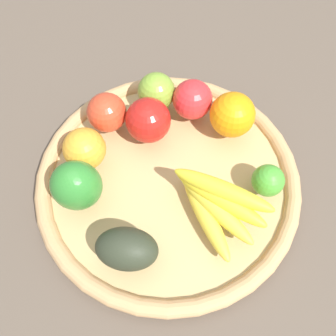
% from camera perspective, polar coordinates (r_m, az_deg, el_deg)
% --- Properties ---
extents(ground_plane, '(2.40, 2.40, 0.00)m').
position_cam_1_polar(ground_plane, '(0.62, 0.00, -2.42)').
color(ground_plane, brown).
rests_on(ground_plane, ground).
extents(basket, '(0.44, 0.44, 0.03)m').
position_cam_1_polar(basket, '(0.60, 0.00, -1.74)').
color(basket, tan).
rests_on(basket, ground_plane).
extents(bell_pepper, '(0.09, 0.09, 0.09)m').
position_cam_1_polar(bell_pepper, '(0.54, -14.47, -2.75)').
color(bell_pepper, '#307D2D').
rests_on(bell_pepper, basket).
extents(apple_3, '(0.07, 0.07, 0.07)m').
position_cam_1_polar(apple_3, '(0.64, -1.88, 12.20)').
color(apple_3, olive).
rests_on(apple_3, basket).
extents(banana_bunch, '(0.16, 0.13, 0.06)m').
position_cam_1_polar(banana_bunch, '(0.53, 7.65, -5.49)').
color(banana_bunch, yellow).
rests_on(banana_bunch, basket).
extents(apple_2, '(0.08, 0.08, 0.07)m').
position_cam_1_polar(apple_2, '(0.62, -9.81, 8.78)').
color(apple_2, red).
rests_on(apple_2, basket).
extents(orange_1, '(0.09, 0.09, 0.07)m').
position_cam_1_polar(orange_1, '(0.58, -13.27, 3.01)').
color(orange_1, gold).
rests_on(orange_1, basket).
extents(orange_0, '(0.10, 0.10, 0.08)m').
position_cam_1_polar(orange_0, '(0.61, 10.29, 8.41)').
color(orange_0, orange).
rests_on(orange_0, basket).
extents(avocado, '(0.10, 0.11, 0.06)m').
position_cam_1_polar(avocado, '(0.51, -6.64, -12.76)').
color(avocado, '#2D3323').
rests_on(avocado, basket).
extents(apple_0, '(0.08, 0.08, 0.07)m').
position_cam_1_polar(apple_0, '(0.63, 3.95, 10.91)').
color(apple_0, red).
rests_on(apple_0, basket).
extents(apple_1, '(0.10, 0.10, 0.08)m').
position_cam_1_polar(apple_1, '(0.60, -3.09, 7.70)').
color(apple_1, red).
rests_on(apple_1, basket).
extents(lime_0, '(0.07, 0.07, 0.05)m').
position_cam_1_polar(lime_0, '(0.57, 15.77, -1.94)').
color(lime_0, green).
rests_on(lime_0, basket).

